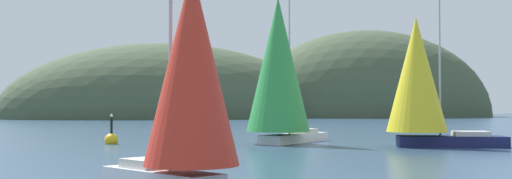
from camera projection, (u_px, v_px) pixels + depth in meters
headland_right at (371, 117)px, 168.38m from camera, size 70.63×44.00×46.88m
headland_center at (168, 118)px, 152.84m from camera, size 81.18×44.00×36.63m
sailboat_yellow_sail at (420, 80)px, 46.63m from camera, size 9.38×6.58×11.23m
sailboat_scarlet_sail at (189, 74)px, 22.77m from camera, size 5.39×6.97×8.71m
sailboat_red_spinnaker at (173, 98)px, 66.00m from camera, size 6.34×7.35×8.10m
sailboat_green_sail at (279, 68)px, 49.95m from camera, size 9.50×8.96×12.43m
channel_buoy at (111, 139)px, 49.84m from camera, size 1.10×1.10×2.64m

